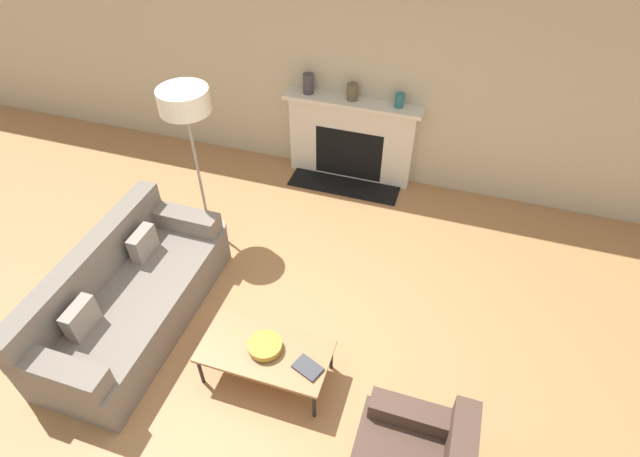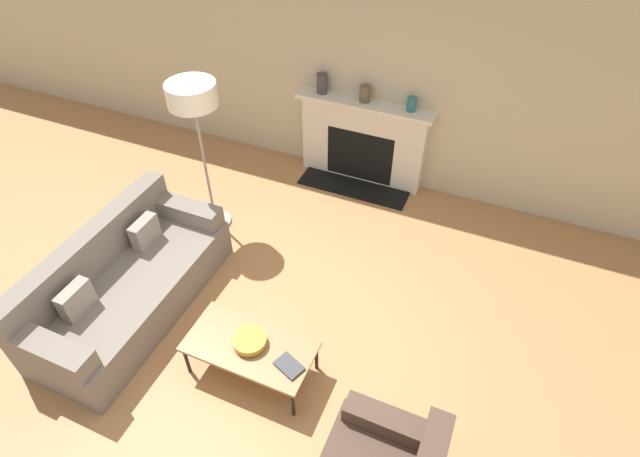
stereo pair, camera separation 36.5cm
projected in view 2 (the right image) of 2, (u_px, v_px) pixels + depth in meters
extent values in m
plane|color=#A87547|center=(272.00, 366.00, 4.54)|extent=(18.00, 18.00, 0.00)
cube|color=#BCAD8E|center=(391.00, 73.00, 5.71)|extent=(18.00, 0.06, 2.90)
cube|color=beige|center=(363.00, 143.00, 6.32)|extent=(1.58, 0.20, 1.05)
cube|color=black|center=(360.00, 156.00, 6.36)|extent=(0.87, 0.04, 0.68)
cube|color=black|center=(353.00, 187.00, 6.47)|extent=(1.43, 0.40, 0.02)
cube|color=beige|center=(365.00, 104.00, 5.93)|extent=(1.70, 0.28, 0.05)
cube|color=slate|center=(134.00, 293.00, 4.89)|extent=(0.92, 2.12, 0.43)
cube|color=slate|center=(91.00, 251.00, 4.71)|extent=(0.20, 2.12, 0.43)
cube|color=slate|center=(48.00, 350.00, 4.03)|extent=(0.85, 0.22, 0.20)
cube|color=slate|center=(184.00, 210.00, 5.32)|extent=(0.85, 0.22, 0.20)
cube|color=gray|center=(76.00, 300.00, 4.37)|extent=(0.12, 0.32, 0.28)
cube|color=gray|center=(145.00, 232.00, 5.02)|extent=(0.12, 0.32, 0.28)
cube|color=#4C382D|center=(391.00, 423.00, 3.65)|extent=(0.72, 0.18, 0.16)
cube|color=olive|center=(250.00, 346.00, 4.26)|extent=(1.11, 0.56, 0.03)
cylinder|color=black|center=(187.00, 360.00, 4.38)|extent=(0.03, 0.03, 0.35)
cylinder|color=black|center=(293.00, 404.00, 4.07)|extent=(0.03, 0.03, 0.35)
cylinder|color=black|center=(216.00, 319.00, 4.70)|extent=(0.03, 0.03, 0.35)
cylinder|color=black|center=(317.00, 357.00, 4.40)|extent=(0.03, 0.03, 0.35)
cylinder|color=#BC8E2D|center=(250.00, 343.00, 4.25)|extent=(0.10, 0.10, 0.02)
cylinder|color=#BC8E2D|center=(250.00, 341.00, 4.23)|extent=(0.29, 0.29, 0.06)
cube|color=#38383D|center=(289.00, 366.00, 4.09)|extent=(0.27, 0.23, 0.02)
cylinder|color=gray|center=(216.00, 221.00, 5.99)|extent=(0.38, 0.38, 0.03)
cylinder|color=gray|center=(205.00, 166.00, 5.45)|extent=(0.03, 0.03, 1.56)
cylinder|color=silver|center=(192.00, 94.00, 4.87)|extent=(0.50, 0.50, 0.23)
cylinder|color=#3D383D|center=(322.00, 83.00, 6.01)|extent=(0.13, 0.13, 0.24)
cylinder|color=brown|center=(365.00, 94.00, 5.87)|extent=(0.13, 0.13, 0.20)
cylinder|color=#28666B|center=(412.00, 104.00, 5.71)|extent=(0.11, 0.11, 0.17)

